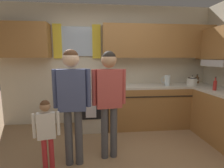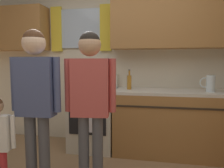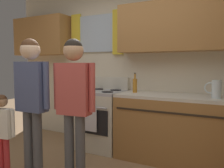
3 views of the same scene
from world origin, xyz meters
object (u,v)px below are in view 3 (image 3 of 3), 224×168
object	(u,v)px
adult_holding_child	(31,92)
adult_in_plaid	(74,94)
stove_oven	(103,118)
water_pitcher	(216,89)
small_child	(3,126)
bottle_oil_amber	(135,85)

from	to	relation	value
adult_holding_child	adult_in_plaid	size ratio (longest dim) A/B	1.01
stove_oven	adult_holding_child	world-z (taller)	adult_holding_child
stove_oven	water_pitcher	world-z (taller)	water_pitcher
stove_oven	small_child	bearing A→B (deg)	-110.87
adult_in_plaid	small_child	world-z (taller)	adult_in_plaid
stove_oven	adult_in_plaid	bearing A→B (deg)	-75.50
bottle_oil_amber	adult_in_plaid	world-z (taller)	adult_in_plaid
water_pitcher	adult_holding_child	size ratio (longest dim) A/B	0.14
stove_oven	adult_holding_child	xyz separation A→B (m)	(-0.21, -1.22, 0.53)
stove_oven	water_pitcher	bearing A→B (deg)	-2.26
adult_in_plaid	small_child	distance (m)	0.93
water_pitcher	adult_in_plaid	size ratio (longest dim) A/B	0.14
stove_oven	bottle_oil_amber	bearing A→B (deg)	0.63
bottle_oil_amber	adult_in_plaid	bearing A→B (deg)	-102.46
stove_oven	bottle_oil_amber	xyz separation A→B (m)	(0.53, 0.01, 0.54)
bottle_oil_amber	adult_in_plaid	size ratio (longest dim) A/B	0.18
stove_oven	adult_in_plaid	size ratio (longest dim) A/B	0.70
bottle_oil_amber	small_child	world-z (taller)	bottle_oil_amber
adult_holding_child	adult_in_plaid	distance (m)	0.51
small_child	adult_in_plaid	bearing A→B (deg)	18.05
water_pitcher	adult_holding_child	bearing A→B (deg)	-147.38
small_child	water_pitcher	bearing A→B (deg)	31.64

